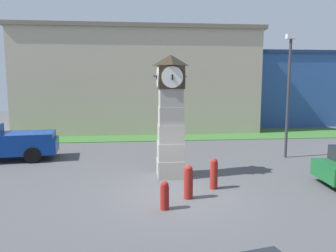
# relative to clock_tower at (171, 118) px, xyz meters

# --- Properties ---
(ground_plane) EXTENTS (70.76, 70.76, 0.00)m
(ground_plane) POSITION_rel_clock_tower_xyz_m (-0.09, -2.40, -2.51)
(ground_plane) COLOR #4C4C4F
(clock_tower) EXTENTS (1.38, 1.42, 5.10)m
(clock_tower) POSITION_rel_clock_tower_xyz_m (0.00, 0.00, 0.00)
(clock_tower) COLOR #9D978D
(clock_tower) RESTS_ON ground_plane
(bollard_near_tower) EXTENTS (0.29, 0.29, 1.16)m
(bollard_near_tower) POSITION_rel_clock_tower_xyz_m (1.43, -1.78, -1.92)
(bollard_near_tower) COLOR maroon
(bollard_near_tower) RESTS_ON ground_plane
(bollard_mid_row) EXTENTS (0.31, 0.31, 1.18)m
(bollard_mid_row) POSITION_rel_clock_tower_xyz_m (0.31, -2.72, -1.91)
(bollard_mid_row) COLOR maroon
(bollard_mid_row) RESTS_ON ground_plane
(bollard_far_row) EXTENTS (0.28, 0.28, 0.92)m
(bollard_far_row) POSITION_rel_clock_tower_xyz_m (-0.60, -3.60, -2.04)
(bollard_far_row) COLOR maroon
(bollard_far_row) RESTS_ON ground_plane
(pickup_truck) EXTENTS (5.71, 2.61, 1.85)m
(pickup_truck) POSITION_rel_clock_tower_xyz_m (-8.34, 3.70, -1.58)
(pickup_truck) COLOR navy
(pickup_truck) RESTS_ON ground_plane
(street_lamp_near_road) EXTENTS (0.50, 0.24, 6.41)m
(street_lamp_near_road) POSITION_rel_clock_tower_xyz_m (6.49, 2.87, 1.19)
(street_lamp_near_road) COLOR #333338
(street_lamp_near_road) RESTS_ON ground_plane
(warehouse_blue_far) EXTENTS (19.23, 11.91, 8.22)m
(warehouse_blue_far) POSITION_rel_clock_tower_xyz_m (-1.10, 16.63, 1.61)
(warehouse_blue_far) COLOR #B7A88E
(warehouse_blue_far) RESTS_ON ground_plane
(storefront_low_left) EXTENTS (14.59, 7.28, 6.75)m
(storefront_low_left) POSITION_rel_clock_tower_xyz_m (15.55, 17.56, 0.88)
(storefront_low_left) COLOR #2D5193
(storefront_low_left) RESTS_ON ground_plane
(grass_verge_far) EXTENTS (42.45, 4.58, 0.04)m
(grass_verge_far) POSITION_rel_clock_tower_xyz_m (-0.37, 10.58, -2.49)
(grass_verge_far) COLOR #386B2D
(grass_verge_far) RESTS_ON ground_plane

